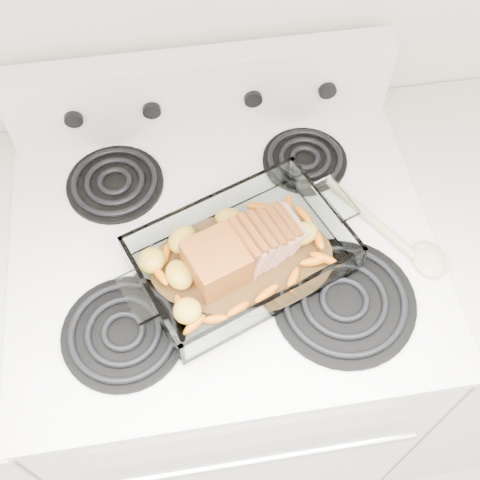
{
  "coord_description": "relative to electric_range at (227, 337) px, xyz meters",
  "views": [
    {
      "loc": [
        -0.06,
        1.06,
        1.88
      ],
      "look_at": [
        0.03,
        1.61,
        0.99
      ],
      "focal_mm": 45.0,
      "sensor_mm": 36.0,
      "label": 1
    }
  ],
  "objects": [
    {
      "name": "electric_range",
      "position": [
        0.0,
        0.0,
        0.0
      ],
      "size": [
        0.78,
        0.7,
        1.12
      ],
      "color": "silver",
      "rests_on": "ground"
    },
    {
      "name": "baking_dish",
      "position": [
        0.03,
        -0.06,
        0.48
      ],
      "size": [
        0.36,
        0.24,
        0.07
      ],
      "rotation": [
        0.0,
        0.0,
        0.37
      ],
      "color": "silver",
      "rests_on": "electric_range"
    },
    {
      "name": "counter_right",
      "position": [
        0.66,
        -0.0,
        -0.02
      ],
      "size": [
        0.58,
        0.68,
        0.93
      ],
      "color": "silver",
      "rests_on": "ground"
    },
    {
      "name": "pork_roast",
      "position": [
        0.01,
        -0.06,
        0.51
      ],
      "size": [
        0.21,
        0.09,
        0.08
      ],
      "rotation": [
        0.0,
        0.0,
        -0.02
      ],
      "color": "brown",
      "rests_on": "baking_dish"
    },
    {
      "name": "roast_vegetables",
      "position": [
        0.02,
        -0.03,
        0.49
      ],
      "size": [
        0.32,
        0.17,
        0.04
      ],
      "rotation": [
        0.0,
        0.0,
        -0.1
      ],
      "color": "#D26510",
      "rests_on": "baking_dish"
    },
    {
      "name": "wooden_spoon",
      "position": [
        0.33,
        -0.06,
        0.46
      ],
      "size": [
        0.18,
        0.24,
        0.02
      ],
      "rotation": [
        0.0,
        0.0,
        0.54
      ],
      "color": "tan",
      "rests_on": "electric_range"
    }
  ]
}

